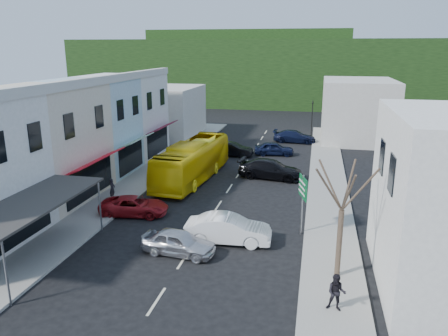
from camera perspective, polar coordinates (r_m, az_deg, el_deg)
ground at (r=26.69m, az=-2.72°, el=-7.94°), size 120.00×120.00×0.00m
sidewalk_left at (r=37.89m, az=-9.88°, el=-0.89°), size 3.00×52.00×0.15m
sidewalk_right at (r=35.29m, az=13.40°, el=-2.31°), size 3.00×52.00×0.15m
shopfront_row at (r=34.93m, az=-20.89°, el=3.56°), size 8.25×30.00×8.00m
distant_block_left at (r=54.41m, az=-7.83°, el=7.30°), size 8.00×10.00×6.00m
distant_block_right at (r=54.33m, az=17.01°, el=7.30°), size 8.00×12.00×7.00m
hillside at (r=89.18m, az=7.21°, el=12.87°), size 80.00×26.00×14.00m
bus at (r=35.91m, az=-4.10°, el=0.84°), size 3.47×11.77×3.10m
car_silver at (r=23.45m, az=-5.95°, el=-9.58°), size 4.59×2.33×1.40m
car_white at (r=24.66m, az=0.56°, el=-8.19°), size 4.49×2.04×1.40m
car_red at (r=29.14m, az=-11.66°, el=-4.71°), size 4.81×2.48×1.40m
car_black_near at (r=36.66m, az=6.11°, el=-0.28°), size 4.70×2.41×1.40m
car_navy_mid at (r=44.63m, az=6.54°, el=2.56°), size 4.58×2.29×1.40m
car_black_far at (r=43.97m, az=1.06°, el=2.46°), size 4.52×2.13×1.40m
car_navy_far at (r=51.01m, az=9.20°, el=4.09°), size 4.57×2.03×1.40m
pedestrian_left at (r=32.00m, az=-14.40°, el=-2.49°), size 0.42×0.61×1.70m
pedestrian_right at (r=19.03m, az=14.49°, el=-15.36°), size 0.75×0.53×1.70m
direction_sign at (r=25.69m, az=10.16°, el=-4.81°), size 1.07×1.72×3.60m
street_tree at (r=20.67m, az=15.12°, el=-5.35°), size 3.49×3.49×6.88m
traffic_signal at (r=54.83m, az=11.42°, el=6.37°), size 0.99×1.16×4.41m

